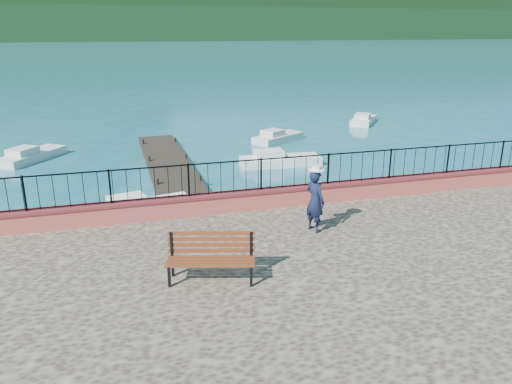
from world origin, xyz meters
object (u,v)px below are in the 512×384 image
park_bench (211,267)px  boat_2 (278,135)px  boat_0 (143,204)px  person (315,201)px  boat_5 (364,118)px  boat_1 (280,157)px  boat_3 (31,153)px

park_bench → boat_2: park_bench is taller
boat_0 → boat_2: 13.56m
park_bench → boat_2: bearing=82.9°
person → boat_2: person is taller
boat_0 → boat_5: (16.51, 14.35, 0.00)m
boat_1 → person: bearing=-100.3°
person → boat_0: person is taller
park_bench → boat_0: park_bench is taller
park_bench → person: bearing=47.6°
boat_2 → boat_0: bearing=-161.9°
person → boat_1: bearing=-36.5°
boat_2 → boat_3: bearing=150.9°
park_bench → boat_0: (-0.97, 7.81, -1.11)m
boat_0 → boat_3: size_ratio=0.96×
boat_5 → park_bench: bearing=-176.7°
boat_1 → boat_3: size_ratio=1.04×
park_bench → boat_5: park_bench is taller
person → boat_0: bearing=14.1°
boat_2 → boat_1: bearing=-139.5°
boat_1 → boat_3: same height
person → boat_5: bearing=-53.4°
person → boat_3: 18.07m
park_bench → boat_2: (7.75, 18.20, -1.11)m
boat_1 → boat_2: same height
boat_2 → boat_5: bearing=-5.0°
person → boat_0: size_ratio=0.47×
boat_1 → boat_3: (-11.97, 4.51, 0.00)m
boat_2 → boat_5: (7.80, 3.96, 0.00)m
boat_3 → boat_0: bearing=-117.5°
person → boat_5: 23.65m
person → boat_3: size_ratio=0.45×
boat_1 → boat_5: same height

